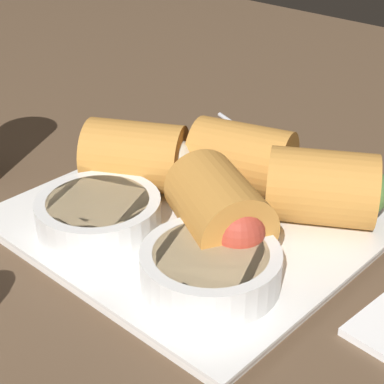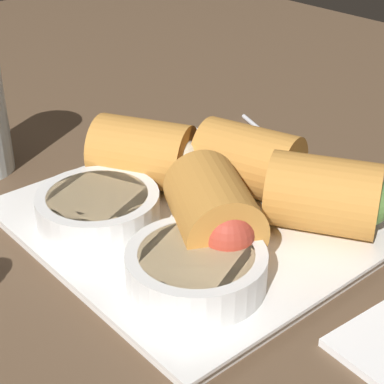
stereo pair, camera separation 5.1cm
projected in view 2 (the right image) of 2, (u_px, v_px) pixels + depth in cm
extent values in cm
cube|color=brown|center=(205.00, 265.00, 51.26)|extent=(180.00, 140.00, 2.00)
cube|color=white|center=(192.00, 227.00, 53.21)|extent=(26.39, 23.53, 1.20)
cube|color=white|center=(192.00, 219.00, 52.84)|extent=(27.44, 24.47, 0.30)
cylinder|color=#C68438|center=(215.00, 209.00, 48.10)|extent=(10.28, 9.26, 6.04)
sphere|color=#B23D2D|center=(228.00, 233.00, 45.29)|extent=(3.93, 3.93, 3.93)
cylinder|color=#C68438|center=(249.00, 161.00, 55.11)|extent=(9.88, 8.32, 6.04)
sphere|color=#56843D|center=(284.00, 170.00, 53.61)|extent=(3.93, 3.93, 3.93)
cylinder|color=#C68438|center=(323.00, 195.00, 49.98)|extent=(10.35, 9.57, 6.04)
sphere|color=#56843D|center=(367.00, 201.00, 49.11)|extent=(3.93, 3.93, 3.93)
cylinder|color=#C68438|center=(143.00, 153.00, 56.39)|extent=(10.32, 9.42, 6.04)
sphere|color=beige|center=(178.00, 159.00, 55.42)|extent=(3.93, 3.93, 3.93)
cylinder|color=white|center=(98.00, 209.00, 51.36)|extent=(9.87, 9.87, 2.71)
cylinder|color=#DBBC89|center=(97.00, 197.00, 50.81)|extent=(8.10, 8.10, 0.49)
cylinder|color=white|center=(196.00, 268.00, 44.41)|extent=(9.87, 9.87, 2.71)
cylinder|color=#DBBC89|center=(196.00, 255.00, 43.86)|extent=(8.10, 8.10, 0.49)
cylinder|color=silver|center=(261.00, 131.00, 70.87)|extent=(8.70, 3.44, 0.50)
ellipsoid|color=silver|center=(301.00, 160.00, 63.74)|extent=(4.43, 3.91, 1.28)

